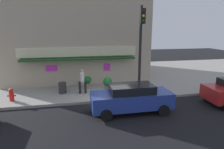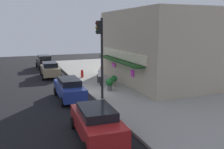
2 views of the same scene
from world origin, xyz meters
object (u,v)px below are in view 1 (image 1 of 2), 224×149
(trash_can, at_px, (62,88))
(potted_plant_by_doorway, at_px, (108,83))
(parked_car_blue, at_px, (131,98))
(pedestrian, at_px, (82,80))
(fire_hydrant, at_px, (11,95))
(traffic_light, at_px, (141,40))
(potted_plant_by_window, at_px, (88,81))

(trash_can, xyz_separation_m, potted_plant_by_doorway, (3.27, -0.22, 0.23))
(parked_car_blue, bearing_deg, pedestrian, 126.69)
(trash_can, bearing_deg, fire_hydrant, -162.93)
(parked_car_blue, bearing_deg, traffic_light, 60.05)
(traffic_light, bearing_deg, parked_car_blue, -119.95)
(fire_hydrant, xyz_separation_m, potted_plant_by_window, (5.02, 1.70, 0.19))
(trash_can, bearing_deg, potted_plant_by_window, 21.30)
(fire_hydrant, bearing_deg, potted_plant_by_doorway, 6.60)
(potted_plant_by_doorway, bearing_deg, trash_can, 176.10)
(potted_plant_by_doorway, xyz_separation_m, potted_plant_by_window, (-1.40, 0.96, -0.04))
(traffic_light, height_order, parked_car_blue, traffic_light)
(potted_plant_by_doorway, bearing_deg, potted_plant_by_window, 145.65)
(fire_hydrant, relative_size, potted_plant_by_doorway, 0.78)
(parked_car_blue, bearing_deg, potted_plant_by_window, 114.99)
(trash_can, bearing_deg, potted_plant_by_doorway, -3.90)
(pedestrian, xyz_separation_m, parked_car_blue, (2.57, -3.45, -0.30))
(potted_plant_by_doorway, height_order, parked_car_blue, parked_car_blue)
(trash_can, distance_m, pedestrian, 1.59)
(traffic_light, relative_size, pedestrian, 3.34)
(trash_can, relative_size, parked_car_blue, 0.17)
(trash_can, relative_size, pedestrian, 0.44)
(trash_can, xyz_separation_m, parked_car_blue, (4.00, -3.82, 0.29))
(traffic_light, xyz_separation_m, potted_plant_by_doorway, (-1.97, 1.44, -3.18))
(traffic_light, relative_size, fire_hydrant, 7.19)
(trash_can, distance_m, potted_plant_by_window, 2.02)
(fire_hydrant, relative_size, potted_plant_by_window, 0.84)
(fire_hydrant, height_order, parked_car_blue, parked_car_blue)
(trash_can, height_order, potted_plant_by_window, potted_plant_by_window)
(traffic_light, xyz_separation_m, parked_car_blue, (-1.24, -2.16, -3.12))
(fire_hydrant, xyz_separation_m, potted_plant_by_doorway, (6.42, 0.74, 0.22))
(fire_hydrant, bearing_deg, potted_plant_by_window, 18.67)
(pedestrian, relative_size, potted_plant_by_doorway, 1.68)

